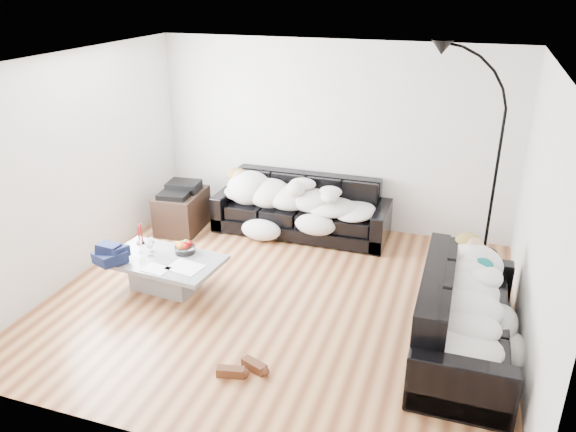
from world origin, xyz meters
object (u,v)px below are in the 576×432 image
(coffee_table, at_px, (165,273))
(wine_glass_a, at_px, (152,245))
(floor_lamp, at_px, (497,169))
(sleeper_back, at_px, (300,192))
(sofa_right, at_px, (467,314))
(sofa_back, at_px, (301,207))
(wine_glass_b, at_px, (140,246))
(av_cabinet, at_px, (182,211))
(fruit_bowl, at_px, (185,247))
(shoes, at_px, (242,369))
(candle_right, at_px, (142,234))
(candle_left, at_px, (139,235))
(sleeper_right, at_px, (470,294))
(stereo, at_px, (180,188))
(wine_glass_c, at_px, (150,249))

(coffee_table, relative_size, wine_glass_a, 6.95)
(wine_glass_a, xyz_separation_m, floor_lamp, (3.70, 2.00, 0.69))
(sleeper_back, bearing_deg, coffee_table, -118.41)
(sofa_right, bearing_deg, sleeper_back, 48.18)
(sofa_back, height_order, wine_glass_b, sofa_back)
(wine_glass_b, bearing_deg, sofa_back, 54.34)
(av_cabinet, bearing_deg, wine_glass_b, -83.59)
(coffee_table, height_order, floor_lamp, floor_lamp)
(fruit_bowl, bearing_deg, shoes, -46.66)
(sofa_right, height_order, wine_glass_a, sofa_right)
(sleeper_back, distance_m, coffee_table, 2.22)
(candle_right, bearing_deg, av_cabinet, 97.51)
(sofa_right, bearing_deg, floor_lamp, -4.46)
(sofa_right, height_order, fruit_bowl, sofa_right)
(candle_left, bearing_deg, wine_glass_a, -29.32)
(wine_glass_a, relative_size, av_cabinet, 0.24)
(fruit_bowl, relative_size, wine_glass_b, 1.47)
(sofa_right, relative_size, shoes, 4.73)
(sleeper_back, height_order, sleeper_right, sleeper_right)
(sofa_back, bearing_deg, fruit_bowl, -116.40)
(wine_glass_b, bearing_deg, sleeper_right, -2.95)
(av_cabinet, xyz_separation_m, stereo, (0.00, 0.00, 0.34))
(sleeper_back, xyz_separation_m, sleeper_right, (2.29, -2.05, 0.01))
(sofa_back, bearing_deg, sleeper_back, -90.00)
(sleeper_right, distance_m, floor_lamp, 2.30)
(wine_glass_a, bearing_deg, sleeper_right, -3.86)
(wine_glass_b, bearing_deg, coffee_table, -8.45)
(wine_glass_a, bearing_deg, wine_glass_c, -69.52)
(stereo, bearing_deg, av_cabinet, 173.43)
(sofa_right, distance_m, sleeper_back, 3.08)
(fruit_bowl, height_order, wine_glass_c, wine_glass_c)
(wine_glass_c, height_order, stereo, stereo)
(coffee_table, bearing_deg, sleeper_back, 61.59)
(sleeper_right, relative_size, stereo, 3.98)
(shoes, bearing_deg, candle_left, 142.74)
(sofa_right, distance_m, av_cabinet, 4.28)
(wine_glass_b, bearing_deg, shoes, -33.77)
(fruit_bowl, distance_m, wine_glass_b, 0.53)
(sofa_back, relative_size, shoes, 5.58)
(sleeper_right, distance_m, wine_glass_b, 3.67)
(shoes, bearing_deg, stereo, 126.01)
(floor_lamp, bearing_deg, wine_glass_b, -166.25)
(sofa_back, distance_m, av_cabinet, 1.70)
(coffee_table, height_order, fruit_bowl, fruit_bowl)
(sleeper_right, distance_m, wine_glass_a, 3.54)
(shoes, bearing_deg, fruit_bowl, 132.08)
(coffee_table, distance_m, wine_glass_b, 0.44)
(sleeper_back, height_order, wine_glass_b, sleeper_back)
(wine_glass_b, bearing_deg, candle_right, 115.24)
(sofa_right, xyz_separation_m, wine_glass_b, (-3.66, 0.19, 0.05))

